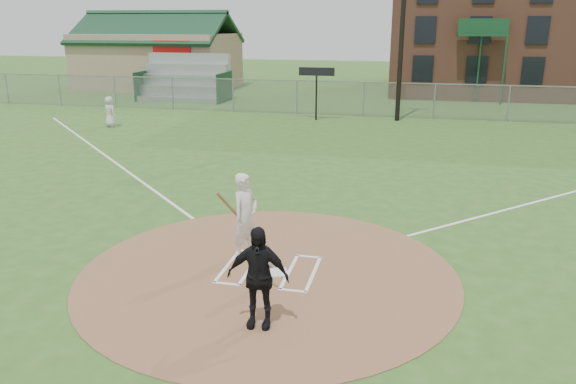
% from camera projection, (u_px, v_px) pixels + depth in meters
% --- Properties ---
extents(ground, '(140.00, 140.00, 0.00)m').
position_uv_depth(ground, '(268.00, 273.00, 12.52)').
color(ground, '#305C1F').
rests_on(ground, ground).
extents(dirt_circle, '(8.40, 8.40, 0.02)m').
position_uv_depth(dirt_circle, '(268.00, 273.00, 12.51)').
color(dirt_circle, '#906444').
rests_on(dirt_circle, ground).
extents(home_plate, '(0.56, 0.56, 0.03)m').
position_uv_depth(home_plate, '(277.00, 273.00, 12.46)').
color(home_plate, silver).
rests_on(home_plate, dirt_circle).
extents(foul_line_third, '(17.04, 17.04, 0.01)m').
position_uv_depth(foul_line_third, '(111.00, 159.00, 22.81)').
color(foul_line_third, white).
rests_on(foul_line_third, ground).
extents(catcher, '(0.57, 0.49, 1.03)m').
position_uv_depth(catcher, '(261.00, 268.00, 11.51)').
color(catcher, slate).
rests_on(catcher, dirt_circle).
extents(umpire, '(1.16, 0.55, 1.93)m').
position_uv_depth(umpire, '(258.00, 277.00, 10.08)').
color(umpire, black).
rests_on(umpire, dirt_circle).
extents(ondeck_player, '(0.93, 0.82, 1.60)m').
position_uv_depth(ondeck_player, '(110.00, 112.00, 29.58)').
color(ondeck_player, silver).
rests_on(ondeck_player, ground).
extents(batters_boxes, '(2.08, 1.88, 0.01)m').
position_uv_depth(batters_boxes, '(270.00, 269.00, 12.65)').
color(batters_boxes, white).
rests_on(batters_boxes, dirt_circle).
extents(batter_at_plate, '(0.88, 1.11, 2.06)m').
position_uv_depth(batter_at_plate, '(246.00, 216.00, 13.01)').
color(batter_at_plate, silver).
rests_on(batter_at_plate, dirt_circle).
extents(outfield_fence, '(56.08, 0.08, 2.03)m').
position_uv_depth(outfield_fence, '(364.00, 99.00, 32.74)').
color(outfield_fence, slate).
rests_on(outfield_fence, ground).
extents(bleachers, '(6.08, 3.20, 3.20)m').
position_uv_depth(bleachers, '(184.00, 78.00, 39.24)').
color(bleachers, '#B7BABF').
rests_on(bleachers, ground).
extents(clubhouse, '(12.20, 8.71, 6.23)m').
position_uv_depth(clubhouse, '(159.00, 59.00, 46.40)').
color(clubhouse, tan).
rests_on(clubhouse, ground).
extents(scoreboard_sign, '(2.00, 0.10, 2.93)m').
position_uv_depth(scoreboard_sign, '(317.00, 77.00, 31.19)').
color(scoreboard_sign, black).
rests_on(scoreboard_sign, ground).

